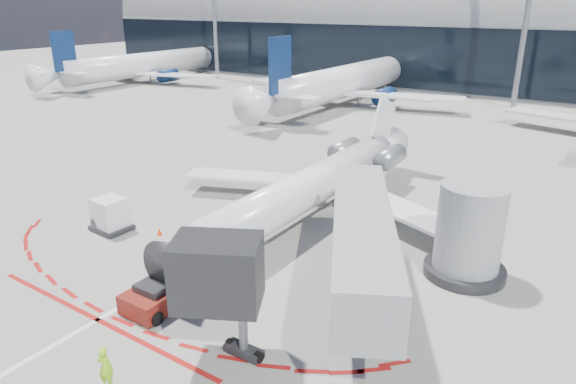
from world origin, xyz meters
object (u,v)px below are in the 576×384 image
Objects in this scene: regional_jet at (320,181)px; ramp_worker at (105,367)px; uld_container at (110,215)px; pushback_tug at (159,295)px.

ramp_worker is (1.90, -18.16, -1.33)m from regional_jet.
ramp_worker is at bearing -35.80° from uld_container.
pushback_tug is 2.21× the size of uld_container.
uld_container reaches higher than ramp_worker.
ramp_worker reaches higher than pushback_tug.
regional_jet is at bearing 87.86° from pushback_tug.
pushback_tug is at bearing -91.70° from regional_jet.
regional_jet is at bearing 49.46° from uld_container.
ramp_worker is at bearing -64.02° from pushback_tug.
regional_jet is at bearing -100.77° from ramp_worker.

